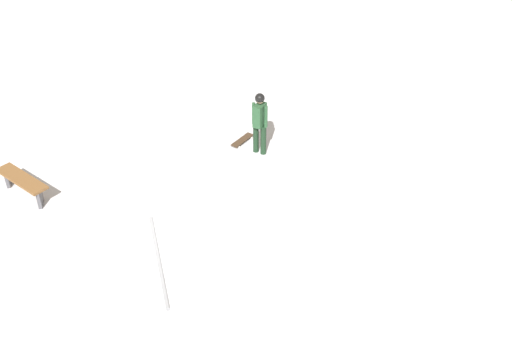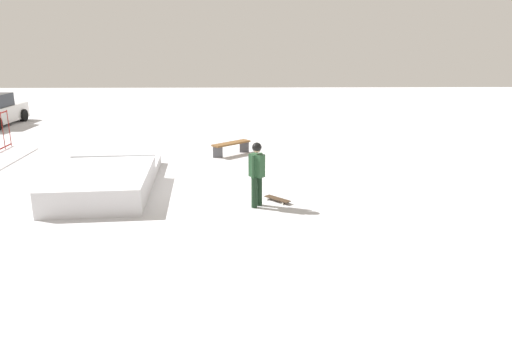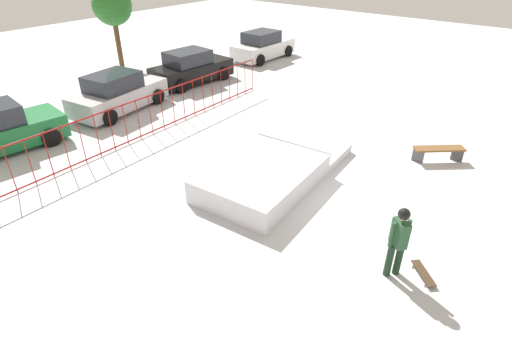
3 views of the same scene
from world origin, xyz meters
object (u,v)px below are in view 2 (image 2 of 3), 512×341
(skater, at_px, (257,170))
(skateboard, at_px, (277,199))
(skate_ramp, at_px, (106,180))
(park_bench, at_px, (231,146))

(skater, bearing_deg, skateboard, 71.80)
(skate_ramp, distance_m, skater, 4.65)
(skater, distance_m, skateboard, 1.15)
(skate_ramp, distance_m, skateboard, 5.05)
(skate_ramp, height_order, park_bench, skate_ramp)
(skateboard, height_order, park_bench, park_bench)
(skateboard, bearing_deg, park_bench, 149.16)
(skate_ramp, xyz_separation_m, skater, (-1.45, -4.36, 0.69))
(skate_ramp, bearing_deg, skateboard, -107.00)
(park_bench, bearing_deg, skate_ramp, 141.33)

